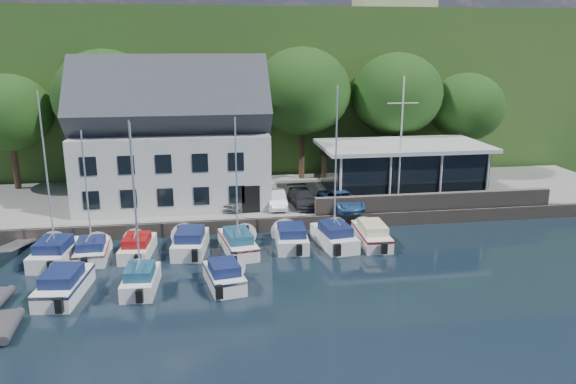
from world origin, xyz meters
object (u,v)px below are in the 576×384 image
Objects in this scene: club_pavilion at (401,169)px; boat_r2_0 at (64,282)px; boat_r1_0 at (48,188)px; boat_r1_3 at (190,240)px; car_blue at (341,200)px; boat_r1_5 at (291,235)px; boat_r2_1 at (136,213)px; boat_r1_2 at (134,192)px; flagpole at (401,143)px; boat_r1_7 at (371,232)px; boat_r1_6 at (336,176)px; boat_r1_1 at (87,194)px; car_silver at (235,199)px; car_white at (276,199)px; boat_r1_4 at (237,185)px; harbor_building at (173,146)px; car_dgrey at (303,198)px; boat_r2_2 at (224,273)px.

club_pavilion is 2.07× the size of boat_r2_0.
club_pavilion is 26.35m from boat_r1_0.
boat_r1_3 is at bearing 11.08° from boat_r1_0.
car_blue is 6.42m from boat_r1_5.
boat_r2_1 reaches higher than club_pavilion.
flagpole is at bearing 20.57° from boat_r1_2.
boat_r1_0 is at bearing -177.35° from boat_r1_7.
boat_r1_6 is at bearing 25.21° from boat_r2_0.
car_blue is 0.45× the size of boat_r1_0.
boat_r1_2 is at bearing -165.31° from flagpole.
car_blue is 0.44× the size of boat_r1_6.
flagpole reaches higher than boat_r1_1.
car_silver is 0.45× the size of boat_r1_2.
boat_r1_6 is (3.03, -6.00, 3.10)m from car_white.
boat_r1_4 is (8.94, -0.04, 0.25)m from boat_r1_1.
boat_r1_4 reaches higher than car_white.
boat_r1_6 is (9.30, -0.26, 3.94)m from boat_r1_3.
boat_r2_1 is (-5.81, -11.46, 2.72)m from car_silver.
car_blue is 0.71× the size of boat_r1_5.
car_silver is at bearing 121.88° from boat_r1_5.
club_pavilion is 13.28m from boat_r1_5.
harbor_building reaches higher than boat_r1_5.
car_silver is 0.64× the size of boat_r1_5.
car_dgrey is at bearing 91.28° from boat_r1_6.
boat_r1_3 is at bearing -149.62° from car_dgrey.
harbor_building is 14.07m from boat_r2_1.
car_blue is at bearing 36.81° from boat_r2_0.
car_white is (-10.51, -2.37, -1.43)m from club_pavilion.
flagpole is 1.17× the size of boat_r1_2.
boat_r1_4 is at bearing -177.05° from boat_r1_7.
boat_r1_0 is at bearing 114.65° from boat_r2_0.
harbor_building reaches higher than boat_r2_2.
car_dgrey is at bearing -16.46° from harbor_building.
car_white is 14.45m from boat_r2_1.
club_pavilion is 3.07× the size of car_dgrey.
boat_r1_0 is (-11.31, -6.65, 3.02)m from car_silver.
club_pavilion is 23.60m from boat_r2_1.
car_dgrey is 0.46× the size of boat_r1_6.
car_white is at bearing -167.29° from club_pavilion.
boat_r1_5 is at bearing -86.67° from car_white.
boat_r2_2 is at bearing -111.22° from boat_r1_4.
car_white is 12.15m from boat_r2_2.
car_silver is at bearing 37.67° from boat_r1_0.
boat_r1_0 is at bearing -160.79° from club_pavilion.
flagpole is 1.65× the size of boat_r1_5.
boat_r2_2 is at bearing -152.49° from boat_r1_6.
boat_r1_2 is at bearing 66.20° from boat_r2_0.
boat_r2_2 is at bearing -144.21° from car_blue.
car_silver is at bearing 171.99° from car_dgrey.
club_pavilion is 1.40× the size of boat_r1_6.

